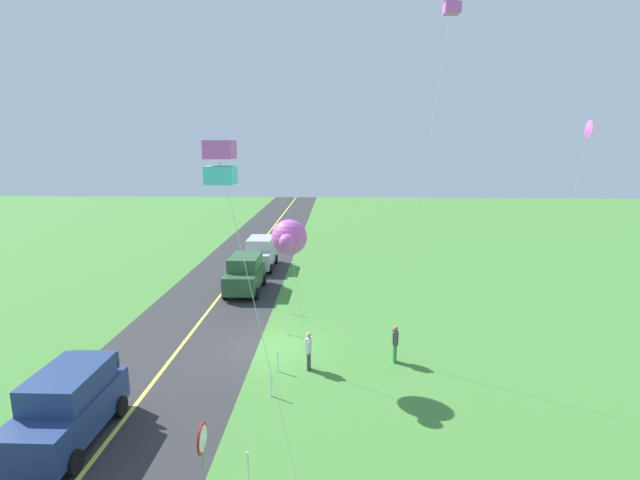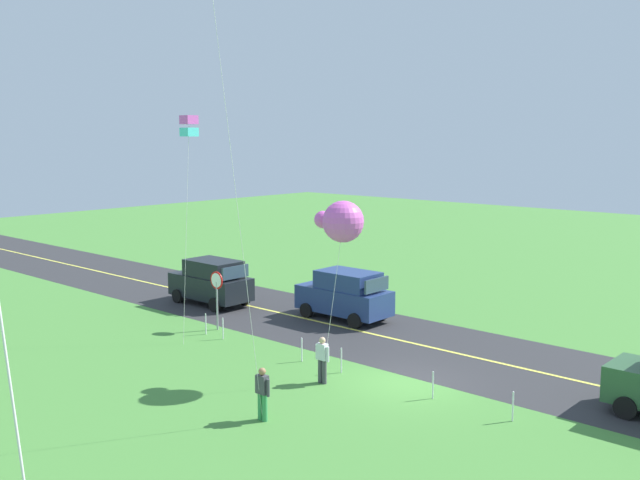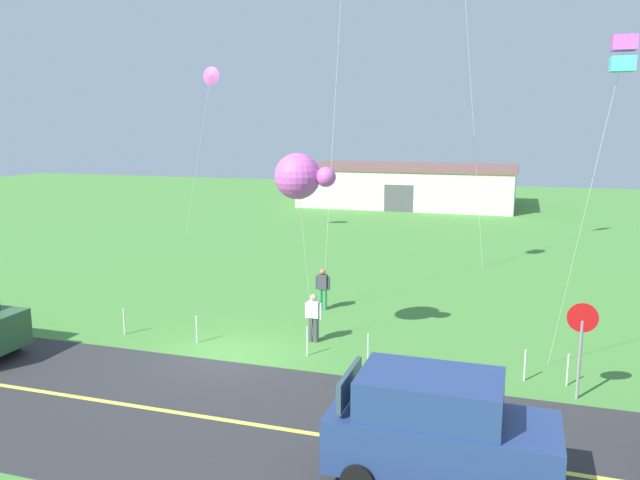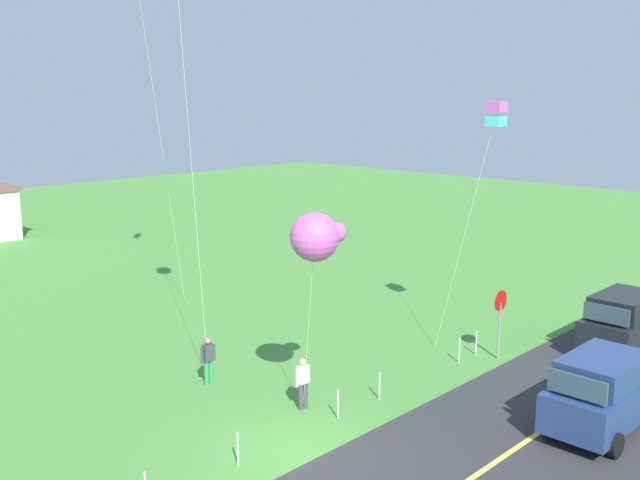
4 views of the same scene
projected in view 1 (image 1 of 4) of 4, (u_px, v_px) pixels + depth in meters
The scene contains 18 objects.
ground_plane at pixel (269, 348), 21.48m from camera, with size 120.00×120.00×0.10m, color #478438.
asphalt_road at pixel (182, 345), 21.62m from camera, with size 120.00×7.00×0.00m, color #2D2D30.
road_centre_stripe at pixel (182, 345), 21.62m from camera, with size 120.00×0.16×0.00m, color #E5E04C.
car_suv_foreground at pixel (68, 406), 14.54m from camera, with size 4.40×2.12×2.24m.
car_parked_west_far at pixel (260, 253), 34.78m from camera, with size 4.40×2.12×2.24m.
car_parked_west_near at pixel (245, 273), 29.28m from camera, with size 4.40×2.12×2.24m.
stop_sign at pixel (203, 452), 11.34m from camera, with size 0.76×0.08×2.56m.
person_adult_near at pixel (395, 343), 19.82m from camera, with size 0.58×0.22×1.60m.
person_adult_companion at pixel (309, 350), 19.15m from camera, with size 0.58×0.22×1.60m.
kite_red_low at pixel (452, 3), 16.77m from camera, with size 0.64×1.85×14.44m.
kite_blue_mid at pixel (289, 238), 18.43m from camera, with size 1.90×1.46×6.16m.
kite_green_far at pixel (221, 164), 9.40m from camera, with size 1.45×1.76×9.13m.
kite_pink_drift at pixel (587, 130), 28.25m from camera, with size 2.79×0.36×10.41m.
fence_post_0 at pixel (293, 306), 25.47m from camera, with size 0.05×0.05×0.90m, color silver.
fence_post_1 at pixel (287, 325), 22.78m from camera, with size 0.05×0.05×0.90m, color silver.
fence_post_2 at pixel (278, 361), 19.07m from camera, with size 0.05×0.05×0.90m, color silver.
fence_post_3 at pixel (271, 385), 17.20m from camera, with size 0.05×0.05×0.90m, color silver.
fence_post_4 at pixel (248, 467), 12.85m from camera, with size 0.05×0.05×0.90m, color silver.
Camera 1 is at (19.95, 3.09, 9.08)m, focal length 26.58 mm.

